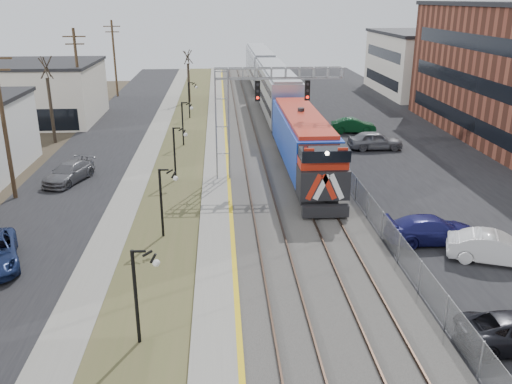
{
  "coord_description": "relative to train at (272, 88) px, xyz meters",
  "views": [
    {
      "loc": [
        -0.69,
        -10.16,
        12.69
      ],
      "look_at": [
        1.23,
        17.88,
        2.6
      ],
      "focal_mm": 38.0,
      "sensor_mm": 36.0,
      "label": 1
    }
  ],
  "objects": [
    {
      "name": "platform_edge",
      "position": [
        -5.62,
        -17.43,
        -2.64
      ],
      "size": [
        0.24,
        120.0,
        0.01
      ],
      "primitive_type": "cube",
      "color": "gold",
      "rests_on": "platform"
    },
    {
      "name": "fence",
      "position": [
        2.7,
        -17.43,
        -2.08
      ],
      "size": [
        0.04,
        120.0,
        1.6
      ],
      "primitive_type": "cube",
      "color": "gray",
      "rests_on": "ground"
    },
    {
      "name": "car_lot_b",
      "position": [
        7.55,
        -38.75,
        -2.12
      ],
      "size": [
        4.92,
        3.2,
        1.53
      ],
      "primitive_type": "imported",
      "rotation": [
        0.0,
        0.0,
        1.2
      ],
      "color": "silver",
      "rests_on": "ground"
    },
    {
      "name": "platform",
      "position": [
        -6.5,
        -17.43,
        -2.76
      ],
      "size": [
        2.0,
        120.0,
        0.24
      ],
      "primitive_type": "cube",
      "color": "gray",
      "rests_on": "ground"
    },
    {
      "name": "bare_trees",
      "position": [
        -18.16,
        -13.51,
        -0.18
      ],
      "size": [
        12.3,
        42.3,
        5.95
      ],
      "color": "#382D23",
      "rests_on": "ground"
    },
    {
      "name": "ballast_bed",
      "position": [
        -1.5,
        -17.43,
        -2.78
      ],
      "size": [
        8.0,
        120.0,
        0.2
      ],
      "primitive_type": "cube",
      "color": "#595651",
      "rests_on": "ground"
    },
    {
      "name": "car_lot_e",
      "position": [
        7.51,
        -16.89,
        -2.07
      ],
      "size": [
        4.8,
        1.94,
        1.63
      ],
      "primitive_type": "imported",
      "rotation": [
        0.0,
        0.0,
        1.57
      ],
      "color": "gray",
      "rests_on": "ground"
    },
    {
      "name": "track_far",
      "position": [
        -0.0,
        -17.43,
        -2.61
      ],
      "size": [
        1.58,
        120.0,
        0.15
      ],
      "color": "#2D2119",
      "rests_on": "ballast_bed"
    },
    {
      "name": "signal_gantry",
      "position": [
        -4.28,
        -24.44,
        2.7
      ],
      "size": [
        9.0,
        1.07,
        8.15
      ],
      "color": "gray",
      "rests_on": "ground"
    },
    {
      "name": "utility_poles",
      "position": [
        -20.0,
        -27.43,
        2.12
      ],
      "size": [
        0.28,
        80.28,
        10.0
      ],
      "color": "#4C3823",
      "rests_on": "ground"
    },
    {
      "name": "car_lot_d",
      "position": [
        5.26,
        -36.2,
        -2.14
      ],
      "size": [
        5.11,
        2.1,
        1.48
      ],
      "primitive_type": "imported",
      "rotation": [
        0.0,
        0.0,
        1.58
      ],
      "color": "navy",
      "rests_on": "ground"
    },
    {
      "name": "parking_lot",
      "position": [
        10.5,
        -17.43,
        -2.86
      ],
      "size": [
        16.0,
        120.0,
        0.04
      ],
      "primitive_type": "cube",
      "color": "black",
      "rests_on": "ground"
    },
    {
      "name": "track_near",
      "position": [
        -3.5,
        -17.43,
        -2.61
      ],
      "size": [
        1.58,
        120.0,
        0.15
      ],
      "color": "#2D2119",
      "rests_on": "ballast_bed"
    },
    {
      "name": "car_street_b",
      "position": [
        -17.22,
        -24.26,
        -2.18
      ],
      "size": [
        3.45,
        5.24,
        1.41
      ],
      "primitive_type": "imported",
      "rotation": [
        0.0,
        0.0,
        -0.33
      ],
      "color": "slate",
      "rests_on": "ground"
    },
    {
      "name": "lampposts",
      "position": [
        -9.5,
        -34.14,
        -0.88
      ],
      "size": [
        0.14,
        62.14,
        4.0
      ],
      "color": "black",
      "rests_on": "ground"
    },
    {
      "name": "street_west",
      "position": [
        -17.0,
        -17.43,
        -2.86
      ],
      "size": [
        7.0,
        120.0,
        0.04
      ],
      "primitive_type": "cube",
      "color": "black",
      "rests_on": "ground"
    },
    {
      "name": "sidewalk",
      "position": [
        -12.5,
        -17.43,
        -2.84
      ],
      "size": [
        2.0,
        120.0,
        0.08
      ],
      "primitive_type": "cube",
      "color": "gray",
      "rests_on": "ground"
    },
    {
      "name": "car_lot_f",
      "position": [
        7.06,
        -10.6,
        -2.16
      ],
      "size": [
        4.49,
        1.9,
        1.44
      ],
      "primitive_type": "imported",
      "rotation": [
        0.0,
        0.0,
        1.48
      ],
      "color": "#0C3E1C",
      "rests_on": "ground"
    },
    {
      "name": "grass_median",
      "position": [
        -9.5,
        -17.43,
        -2.85
      ],
      "size": [
        4.0,
        120.0,
        0.06
      ],
      "primitive_type": "cube",
      "color": "#4B4F2A",
      "rests_on": "ground"
    },
    {
      "name": "train",
      "position": [
        0.0,
        0.0,
        0.0
      ],
      "size": [
        3.0,
        63.05,
        5.33
      ],
      "color": "#1538AC",
      "rests_on": "ground"
    }
  ]
}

